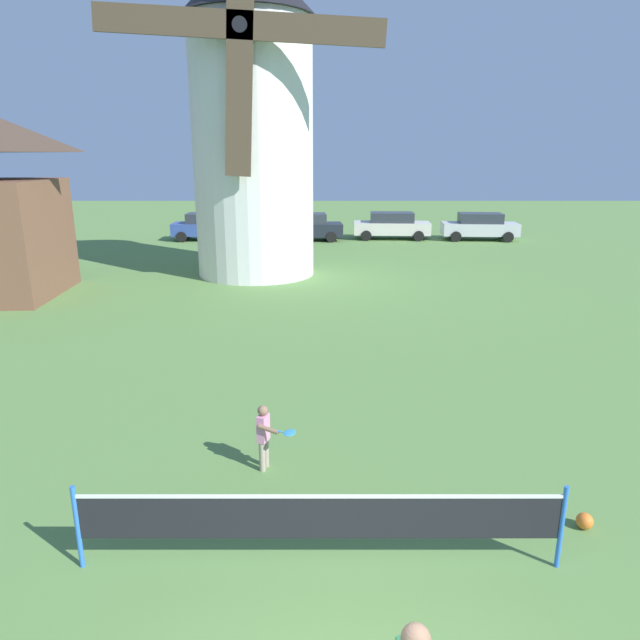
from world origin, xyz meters
The scene contains 8 objects.
windmill centered at (-2.92, 20.13, 6.35)m, with size 9.78×5.49×13.84m.
tennis_net centered at (-0.27, 2.29, 0.69)m, with size 5.82×0.06×1.10m.
player_far centered at (-1.13, 4.54, 0.62)m, with size 0.65×0.61×1.09m.
stray_ball centered at (3.27, 3.03, 0.11)m, with size 0.22×0.22×0.22m, color orange.
parked_car_blue centered at (-6.88, 30.08, 0.81)m, with size 3.92×1.94×1.56m.
parked_car_black centered at (-1.12, 29.86, 0.81)m, with size 4.36×2.13×1.56m.
parked_car_cream centered at (3.98, 30.51, 0.81)m, with size 4.53×2.08×1.56m.
parked_car_silver centered at (9.07, 30.09, 0.81)m, with size 4.43×2.13×1.56m.
Camera 1 is at (-0.26, -3.58, 4.81)m, focal length 32.22 mm.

